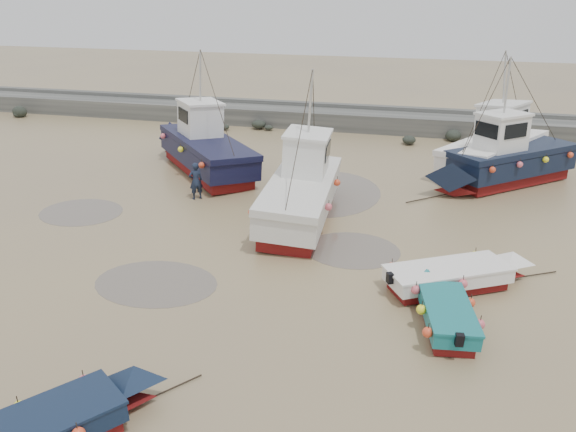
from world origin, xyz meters
name	(u,v)px	position (x,y,z in m)	size (l,w,h in m)	color
ground	(232,284)	(0.00, 0.00, 0.00)	(120.00, 120.00, 0.00)	#948155
seawall	(336,119)	(0.05, 21.99, 0.63)	(60.00, 4.92, 1.50)	#63635E
puddle_a	(156,283)	(-2.54, -0.55, 0.00)	(4.29, 4.29, 0.01)	#61584F
puddle_b	(352,250)	(3.64, 3.56, 0.00)	(3.68, 3.68, 0.01)	#61584F
puddle_c	(81,212)	(-8.58, 4.44, 0.00)	(3.72, 3.72, 0.01)	#61584F
puddle_d	(325,192)	(1.51, 9.47, 0.00)	(5.39, 5.39, 0.01)	#61584F
dinghy_1	(49,425)	(-1.58, -7.71, 0.54)	(4.50, 5.31, 1.43)	maroon
dinghy_2	(444,307)	(6.95, -0.72, 0.57)	(2.12, 5.12, 1.43)	maroon
dinghy_3	(458,274)	(7.43, 1.55, 0.54)	(5.98, 3.80, 1.43)	maroon
cabin_boat_0	(202,146)	(-5.53, 11.31, 1.32)	(8.34, 8.91, 6.22)	maroon
cabin_boat_1	(302,187)	(1.01, 6.41, 1.33)	(3.20, 10.56, 6.22)	maroon
cabin_boat_2	(503,159)	(9.86, 12.62, 1.35)	(8.27, 7.24, 6.22)	maroon
cabin_boat_3	(501,148)	(9.94, 14.68, 1.34)	(6.69, 9.24, 6.22)	maroon
person	(197,199)	(-4.20, 7.19, 0.00)	(0.65, 0.43, 1.78)	#182035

